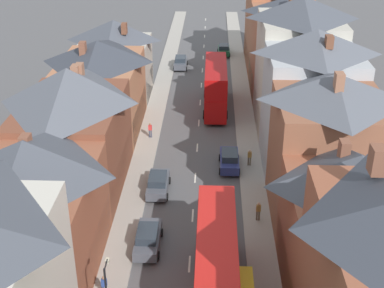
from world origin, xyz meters
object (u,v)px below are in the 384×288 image
at_px(double_decker_bus_mid_street, 216,263).
at_px(car_mid_black, 229,160).
at_px(car_parked_right_a, 148,238).
at_px(pedestrian_mid_right, 258,210).
at_px(car_near_blue, 181,62).
at_px(pedestrian_mid_left, 104,285).
at_px(car_parked_left_b, 158,183).
at_px(car_near_silver, 224,50).
at_px(double_decker_bus_lead, 216,86).
at_px(pedestrian_far_right, 150,129).
at_px(pedestrian_far_left, 250,157).

bearing_deg(double_decker_bus_mid_street, car_mid_black, 85.67).
relative_size(car_parked_right_a, pedestrian_mid_right, 2.74).
bearing_deg(double_decker_bus_mid_street, car_near_blue, 96.04).
bearing_deg(pedestrian_mid_left, car_mid_black, 64.54).
height_order(car_mid_black, car_parked_left_b, car_mid_black).
relative_size(car_near_silver, pedestrian_mid_right, 2.46).
distance_m(double_decker_bus_lead, pedestrian_far_right, 10.81).
xyz_separation_m(car_mid_black, car_parked_left_b, (-6.20, -4.50, -0.01)).
bearing_deg(pedestrian_mid_left, pedestrian_far_left, 60.21).
relative_size(double_decker_bus_mid_street, car_near_silver, 2.73).
xyz_separation_m(pedestrian_mid_left, pedestrian_mid_right, (10.41, 8.94, 0.00)).
bearing_deg(pedestrian_mid_right, car_parked_right_a, -156.27).
bearing_deg(car_near_blue, pedestrian_mid_right, -77.62).
distance_m(double_decker_bus_mid_street, car_parked_left_b, 13.83).
xyz_separation_m(double_decker_bus_lead, pedestrian_far_right, (-6.70, -8.30, -1.78)).
height_order(double_decker_bus_lead, pedestrian_mid_left, double_decker_bus_lead).
bearing_deg(car_parked_right_a, double_decker_bus_lead, 79.53).
height_order(car_near_silver, pedestrian_far_left, pedestrian_far_left).
bearing_deg(car_parked_right_a, car_parked_left_b, 90.00).
relative_size(car_parked_right_a, pedestrian_far_right, 2.74).
bearing_deg(car_parked_left_b, pedestrian_mid_right, -26.62).
distance_m(car_near_silver, pedestrian_mid_right, 44.06).
bearing_deg(car_mid_black, pedestrian_far_left, 9.45).
height_order(double_decker_bus_mid_street, car_near_silver, double_decker_bus_mid_street).
bearing_deg(car_parked_right_a, pedestrian_mid_left, -112.19).
bearing_deg(car_parked_left_b, car_near_blue, 90.00).
bearing_deg(pedestrian_far_left, double_decker_bus_lead, 102.90).
height_order(double_decker_bus_mid_street, pedestrian_mid_right, double_decker_bus_mid_street).
height_order(car_parked_right_a, car_parked_left_b, car_parked_left_b).
height_order(car_parked_right_a, car_mid_black, car_mid_black).
distance_m(car_near_blue, pedestrian_mid_right, 38.44).
bearing_deg(double_decker_bus_lead, pedestrian_far_left, -77.10).
distance_m(car_parked_right_a, car_mid_black, 13.74).
bearing_deg(car_near_silver, double_decker_bus_lead, -93.54).
distance_m(double_decker_bus_lead, car_parked_right_a, 26.98).
xyz_separation_m(car_near_blue, car_mid_black, (6.20, -28.91, 0.00)).
relative_size(car_parked_right_a, car_parked_left_b, 1.02).
distance_m(double_decker_bus_lead, pedestrian_far_left, 14.36).
xyz_separation_m(car_near_silver, car_mid_black, (0.00, -35.38, 0.04)).
xyz_separation_m(car_mid_black, pedestrian_mid_right, (2.04, -8.63, 0.18)).
relative_size(car_near_blue, car_parked_left_b, 1.00).
xyz_separation_m(pedestrian_mid_left, pedestrian_far_left, (10.24, 17.89, 0.00)).
bearing_deg(double_decker_bus_lead, pedestrian_far_right, -128.89).
bearing_deg(pedestrian_mid_right, car_near_blue, 102.38).
distance_m(car_near_silver, pedestrian_far_left, 35.12).
relative_size(double_decker_bus_lead, car_near_silver, 2.73).
bearing_deg(double_decker_bus_mid_street, pedestrian_mid_right, 68.82).
relative_size(pedestrian_mid_left, pedestrian_far_left, 1.00).
xyz_separation_m(car_parked_right_a, pedestrian_far_right, (-1.81, 18.16, 0.20)).
xyz_separation_m(double_decker_bus_lead, double_decker_bus_mid_street, (0.00, -31.49, 0.00)).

